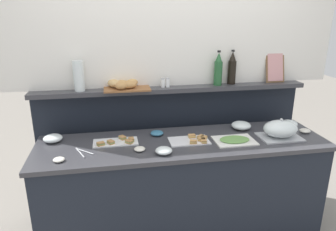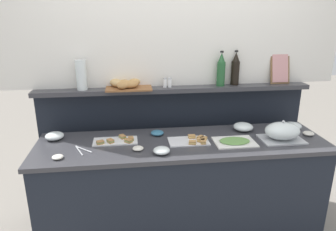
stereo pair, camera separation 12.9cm
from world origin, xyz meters
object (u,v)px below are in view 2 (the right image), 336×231
sandwich_platter_side (116,141)px  glass_bowl_large (293,126)px  serving_tongs (81,150)px  pepper_shaker (170,83)px  condiment_bowl_cream (309,133)px  cold_cuts_platter (235,142)px  condiment_bowl_red (157,133)px  glass_bowl_extra (162,151)px  sandwich_platter_rear (192,141)px  condiment_bowl_dark (58,157)px  bread_basket (126,85)px  glass_bowl_medium (243,127)px  wine_bottle_dark (235,69)px  condiment_bowl_teal (138,148)px  wine_bottle_green (221,70)px  glass_bowl_small (55,136)px  framed_picture (280,68)px  serving_cloche (282,132)px  water_carafe (81,75)px

sandwich_platter_side → glass_bowl_large: glass_bowl_large is taller
serving_tongs → pepper_shaker: size_ratio=2.01×
condiment_bowl_cream → serving_tongs: size_ratio=0.53×
cold_cuts_platter → condiment_bowl_red: 0.65m
condiment_bowl_red → glass_bowl_extra: bearing=-90.5°
sandwich_platter_rear → cold_cuts_platter: (0.34, -0.06, -0.00)m
condiment_bowl_dark → bread_basket: bearing=50.8°
glass_bowl_medium → wine_bottle_dark: size_ratio=0.54×
condiment_bowl_teal → serving_tongs: (-0.43, 0.05, -0.01)m
glass_bowl_extra → pepper_shaker: pepper_shaker is taller
sandwich_platter_side → condiment_bowl_red: condiment_bowl_red is taller
glass_bowl_extra → wine_bottle_dark: size_ratio=0.40×
bread_basket → pepper_shaker: bearing=1.1°
condiment_bowl_cream → wine_bottle_green: (-0.66, 0.43, 0.48)m
serving_tongs → condiment_bowl_dark: bearing=-140.7°
condiment_bowl_teal → wine_bottle_dark: wine_bottle_dark is taller
condiment_bowl_cream → sandwich_platter_rear: bearing=-179.0°
glass_bowl_small → framed_picture: size_ratio=0.52×
sandwich_platter_rear → glass_bowl_small: glass_bowl_small is taller
glass_bowl_large → glass_bowl_small: 2.06m
serving_cloche → glass_bowl_extra: bearing=-172.6°
bread_basket → water_carafe: (-0.38, 0.01, 0.09)m
condiment_bowl_cream → wine_bottle_dark: 0.84m
wine_bottle_dark → framed_picture: 0.44m
cold_cuts_platter → condiment_bowl_cream: bearing=6.3°
framed_picture → glass_bowl_medium: bearing=-145.9°
pepper_shaker → water_carafe: size_ratio=0.33×
cold_cuts_platter → water_carafe: (-1.23, 0.50, 0.47)m
sandwich_platter_rear → condiment_bowl_dark: sandwich_platter_rear is taller
cold_cuts_platter → glass_bowl_medium: 0.30m
serving_tongs → framed_picture: bearing=16.7°
glass_bowl_large → condiment_bowl_dark: bearing=-169.9°
condiment_bowl_teal → condiment_bowl_cream: size_ratio=0.91×
condiment_bowl_red → condiment_bowl_dark: bearing=-154.3°
serving_tongs → framed_picture: framed_picture is taller
serving_tongs → pepper_shaker: (0.74, 0.50, 0.39)m
bread_basket → water_carafe: size_ratio=1.54×
sandwich_platter_rear → cold_cuts_platter: sandwich_platter_rear is taller
cold_cuts_platter → serving_cloche: bearing=0.6°
glass_bowl_extra → serving_tongs: (-0.60, 0.13, -0.02)m
sandwich_platter_side → wine_bottle_green: 1.13m
glass_bowl_medium → condiment_bowl_cream: (0.51, -0.18, -0.01)m
condiment_bowl_teal → wine_bottle_green: wine_bottle_green is taller
glass_bowl_large → condiment_bowl_red: (-1.21, 0.01, -0.01)m
glass_bowl_extra → bread_basket: bearing=111.6°
glass_bowl_large → condiment_bowl_red: glass_bowl_large is taller
glass_bowl_large → wine_bottle_green: (-0.60, 0.28, 0.47)m
cold_cuts_platter → glass_bowl_small: glass_bowl_small is taller
cold_cuts_platter → serving_cloche: 0.40m
condiment_bowl_cream → pepper_shaker: (-1.13, 0.43, 0.38)m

